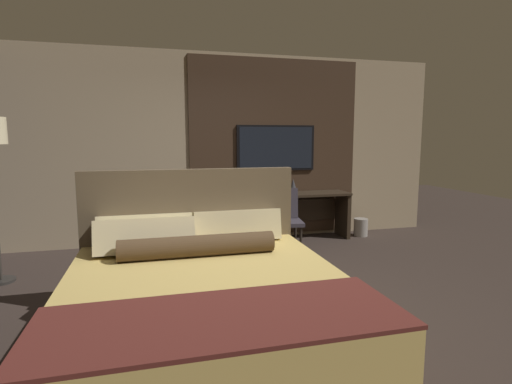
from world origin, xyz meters
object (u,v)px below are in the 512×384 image
at_px(tv, 276,148).
at_px(waste_bin, 361,227).
at_px(desk_chair, 284,215).
at_px(vase_tall, 293,186).
at_px(bed, 204,306).
at_px(desk, 279,207).

relative_size(tv, waste_bin, 4.41).
xyz_separation_m(desk_chair, waste_bin, (1.47, 0.48, -0.37)).
distance_m(desk_chair, vase_tall, 0.65).
relative_size(bed, tv, 1.72).
bearing_deg(bed, desk_chair, 59.78).
distance_m(desk, tv, 0.92).
height_order(desk, vase_tall, vase_tall).
distance_m(desk, vase_tall, 0.39).
relative_size(tv, vase_tall, 5.46).
distance_m(bed, desk_chair, 2.80).
bearing_deg(tv, waste_bin, -12.07).
bearing_deg(desk, vase_tall, -29.86).
bearing_deg(vase_tall, bed, -120.66).
relative_size(vase_tall, waste_bin, 0.81).
distance_m(bed, vase_tall, 3.39).
height_order(desk, waste_bin, desk).
distance_m(bed, waste_bin, 4.09).
bearing_deg(desk, bed, -117.13).
xyz_separation_m(bed, vase_tall, (1.71, 2.89, 0.47)).
relative_size(bed, desk_chair, 2.46).
height_order(bed, desk, bed).
xyz_separation_m(tv, vase_tall, (0.18, -0.29, -0.57)).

